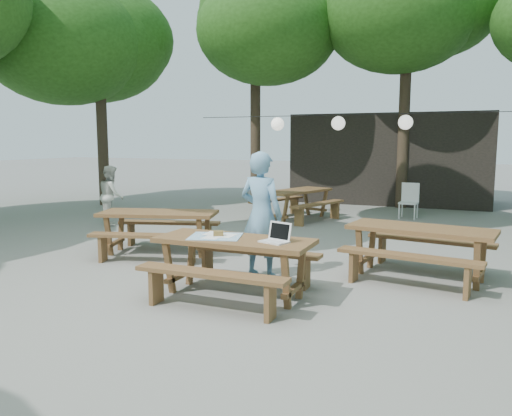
{
  "coord_description": "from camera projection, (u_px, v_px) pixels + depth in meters",
  "views": [
    {
      "loc": [
        2.84,
        -6.24,
        1.98
      ],
      "look_at": [
        0.14,
        0.05,
        1.05
      ],
      "focal_mm": 35.0,
      "sensor_mm": 36.0,
      "label": 1
    }
  ],
  "objects": [
    {
      "name": "plastic_chair",
      "position": [
        408.0,
        208.0,
        12.73
      ],
      "size": [
        0.47,
        0.47,
        0.9
      ],
      "rotation": [
        0.0,
        0.0,
        -0.08
      ],
      "color": "silver",
      "rests_on": "ground"
    },
    {
      "name": "tabletop_clutter",
      "position": [
        216.0,
        236.0,
        6.42
      ],
      "size": [
        0.78,
        0.71,
        0.08
      ],
      "color": "#3788BD",
      "rests_on": "main_picnic_table"
    },
    {
      "name": "pavilion",
      "position": [
        392.0,
        158.0,
        16.24
      ],
      "size": [
        6.0,
        3.0,
        2.8
      ],
      "primitive_type": "cube",
      "color": "black",
      "rests_on": "ground"
    },
    {
      "name": "picnic_table_far_w",
      "position": [
        297.0,
        204.0,
        12.54
      ],
      "size": [
        2.11,
        2.31,
        0.75
      ],
      "rotation": [
        0.0,
        0.0,
        1.24
      ],
      "color": "brown",
      "rests_on": "ground"
    },
    {
      "name": "paper_lanterns",
      "position": [
        339.0,
        123.0,
        12.27
      ],
      "size": [
        9.0,
        0.34,
        0.38
      ],
      "color": "black",
      "rests_on": "ground"
    },
    {
      "name": "woman",
      "position": [
        261.0,
        215.0,
        7.2
      ],
      "size": [
        0.72,
        0.53,
        1.83
      ],
      "primitive_type": "imported",
      "rotation": [
        0.0,
        0.0,
        2.99
      ],
      "color": "#6C9FC5",
      "rests_on": "ground"
    },
    {
      "name": "laptop",
      "position": [
        277.0,
        237.0,
        6.08
      ],
      "size": [
        0.39,
        0.35,
        0.24
      ],
      "rotation": [
        0.0,
        0.0,
        -0.31
      ],
      "color": "white",
      "rests_on": "main_picnic_table"
    },
    {
      "name": "second_person",
      "position": [
        111.0,
        195.0,
        11.7
      ],
      "size": [
        0.85,
        0.86,
        1.4
      ],
      "primitive_type": "imported",
      "rotation": [
        0.0,
        0.0,
        2.29
      ],
      "color": "silver",
      "rests_on": "ground"
    },
    {
      "name": "picnic_table_ne",
      "position": [
        420.0,
        252.0,
        7.17
      ],
      "size": [
        2.11,
        1.84,
        0.75
      ],
      "rotation": [
        0.0,
        0.0,
        -0.15
      ],
      "color": "brown",
      "rests_on": "ground"
    },
    {
      "name": "picnic_table_nw",
      "position": [
        159.0,
        232.0,
        8.72
      ],
      "size": [
        2.27,
        2.06,
        0.75
      ],
      "rotation": [
        0.0,
        0.0,
        0.29
      ],
      "color": "brown",
      "rests_on": "ground"
    },
    {
      "name": "main_picnic_table",
      "position": [
        234.0,
        266.0,
        6.36
      ],
      "size": [
        2.0,
        1.58,
        0.75
      ],
      "color": "brown",
      "rests_on": "ground"
    },
    {
      "name": "ground",
      "position": [
        245.0,
        281.0,
        7.06
      ],
      "size": [
        80.0,
        80.0,
        0.0
      ],
      "primitive_type": "plane",
      "color": "slate",
      "rests_on": "ground"
    }
  ]
}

